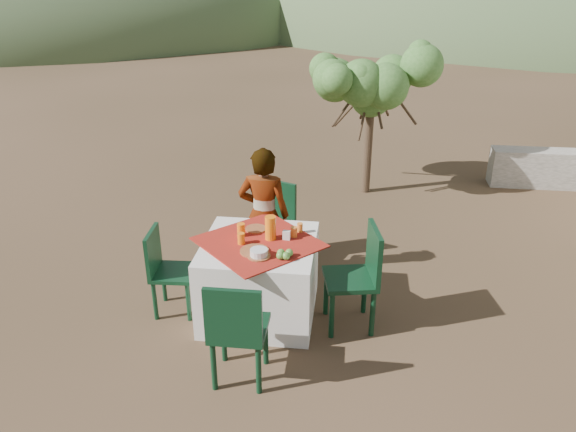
% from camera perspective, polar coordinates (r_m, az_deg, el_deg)
% --- Properties ---
extents(ground, '(160.00, 160.00, 0.00)m').
position_cam_1_polar(ground, '(5.71, 3.20, -8.14)').
color(ground, '#352818').
rests_on(ground, ground).
extents(table, '(1.30, 1.30, 0.76)m').
position_cam_1_polar(table, '(5.28, -2.90, -6.30)').
color(table, white).
rests_on(table, ground).
extents(chair_far, '(0.55, 0.55, 0.92)m').
position_cam_1_polar(chair_far, '(6.09, -1.49, -0.39)').
color(chair_far, black).
rests_on(chair_far, ground).
extents(chair_near, '(0.44, 0.44, 0.94)m').
position_cam_1_polar(chair_near, '(4.39, -5.20, -11.31)').
color(chair_near, black).
rests_on(chair_near, ground).
extents(chair_left, '(0.41, 0.41, 0.85)m').
position_cam_1_polar(chair_left, '(5.38, -12.33, -5.14)').
color(chair_left, black).
rests_on(chair_left, ground).
extents(chair_right, '(0.53, 0.53, 0.98)m').
position_cam_1_polar(chair_right, '(5.07, 7.28, -5.77)').
color(chair_right, black).
rests_on(chair_right, ground).
extents(person, '(0.54, 0.36, 1.43)m').
position_cam_1_polar(person, '(5.71, -2.47, 0.09)').
color(person, '#8C6651').
rests_on(person, ground).
extents(shrub_tree, '(1.58, 1.55, 1.85)m').
position_cam_1_polar(shrub_tree, '(7.87, 8.90, 12.53)').
color(shrub_tree, '#453522').
rests_on(shrub_tree, ground).
extents(hill_near_left, '(40.00, 40.00, 16.00)m').
position_cam_1_polar(hill_near_left, '(39.41, -21.84, 18.71)').
color(hill_near_left, '#3B532E').
rests_on(hill_near_left, ground).
extents(hill_near_right, '(48.00, 48.00, 20.00)m').
position_cam_1_polar(hill_near_right, '(42.55, 24.34, 18.65)').
color(hill_near_right, '#3B532E').
rests_on(hill_near_right, ground).
extents(plate_far, '(0.20, 0.20, 0.01)m').
position_cam_1_polar(plate_far, '(5.31, -3.28, -1.31)').
color(plate_far, brown).
rests_on(plate_far, table).
extents(plate_near, '(0.26, 0.26, 0.01)m').
position_cam_1_polar(plate_near, '(4.92, -3.42, -3.57)').
color(plate_near, brown).
rests_on(plate_near, table).
extents(glass_far, '(0.07, 0.07, 0.12)m').
position_cam_1_polar(glass_far, '(5.18, -4.79, -1.40)').
color(glass_far, orange).
rests_on(glass_far, table).
extents(glass_near, '(0.06, 0.06, 0.11)m').
position_cam_1_polar(glass_near, '(5.04, -4.79, -2.29)').
color(glass_near, orange).
rests_on(glass_near, table).
extents(juice_pitcher, '(0.10, 0.10, 0.22)m').
position_cam_1_polar(juice_pitcher, '(5.08, -1.79, -1.22)').
color(juice_pitcher, orange).
rests_on(juice_pitcher, table).
extents(bowl_plate, '(0.20, 0.20, 0.01)m').
position_cam_1_polar(bowl_plate, '(4.84, -2.97, -4.07)').
color(bowl_plate, brown).
rests_on(bowl_plate, table).
extents(white_bowl, '(0.15, 0.15, 0.06)m').
position_cam_1_polar(white_bowl, '(4.82, -2.98, -3.72)').
color(white_bowl, silver).
rests_on(white_bowl, bowl_plate).
extents(jar_left, '(0.06, 0.06, 0.10)m').
position_cam_1_polar(jar_left, '(5.15, 0.61, -1.62)').
color(jar_left, orange).
rests_on(jar_left, table).
extents(jar_right, '(0.05, 0.05, 0.09)m').
position_cam_1_polar(jar_right, '(5.25, 1.23, -1.17)').
color(jar_right, orange).
rests_on(jar_right, table).
extents(napkin_holder, '(0.07, 0.05, 0.09)m').
position_cam_1_polar(napkin_holder, '(5.10, -0.15, -1.96)').
color(napkin_holder, silver).
rests_on(napkin_holder, table).
extents(fruit_cluster, '(0.14, 0.13, 0.07)m').
position_cam_1_polar(fruit_cluster, '(4.80, -0.39, -3.91)').
color(fruit_cluster, '#568D33').
rests_on(fruit_cluster, table).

